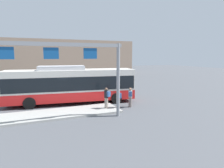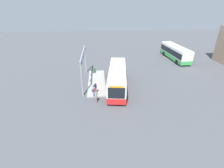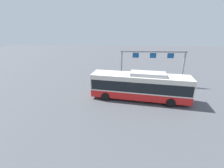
% 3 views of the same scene
% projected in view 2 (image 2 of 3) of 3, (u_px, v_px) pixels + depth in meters
% --- Properties ---
extents(ground_plane, '(120.00, 120.00, 0.00)m').
position_uv_depth(ground_plane, '(117.00, 87.00, 26.28)').
color(ground_plane, '#4C4F54').
extents(platform_curb, '(10.00, 2.80, 0.16)m').
position_uv_depth(platform_curb, '(97.00, 82.00, 27.81)').
color(platform_curb, '#9E9E99').
rests_on(platform_curb, ground).
extents(bus_main, '(11.66, 4.03, 3.46)m').
position_uv_depth(bus_main, '(117.00, 77.00, 25.49)').
color(bus_main, red).
rests_on(bus_main, ground).
extents(bus_background_left, '(11.00, 3.01, 3.10)m').
position_uv_depth(bus_background_left, '(175.00, 52.00, 38.67)').
color(bus_background_left, green).
rests_on(bus_background_left, ground).
extents(person_boarding, '(0.51, 0.60, 1.67)m').
position_uv_depth(person_boarding, '(95.00, 88.00, 23.68)').
color(person_boarding, gray).
rests_on(person_boarding, platform_curb).
extents(person_waiting_near, '(0.51, 0.60, 1.67)m').
position_uv_depth(person_waiting_near, '(96.00, 97.00, 21.79)').
color(person_waiting_near, slate).
rests_on(person_waiting_near, ground).
extents(person_waiting_mid, '(0.35, 0.53, 1.67)m').
position_uv_depth(person_waiting_mid, '(94.00, 92.00, 22.87)').
color(person_waiting_mid, slate).
rests_on(person_waiting_mid, ground).
extents(platform_sign_gantry, '(9.40, 0.24, 5.20)m').
position_uv_depth(platform_sign_gantry, '(83.00, 61.00, 26.21)').
color(platform_sign_gantry, gray).
rests_on(platform_sign_gantry, ground).
extents(trash_bin, '(0.52, 0.52, 0.90)m').
position_uv_depth(trash_bin, '(94.00, 70.00, 31.12)').
color(trash_bin, '#2D5133').
rests_on(trash_bin, platform_curb).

